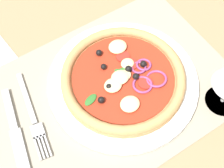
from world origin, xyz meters
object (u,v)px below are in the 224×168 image
object	(u,v)px
pizza	(125,79)
plate	(124,84)
knife	(17,139)
fork	(33,118)

from	to	relation	value
pizza	plate	bearing A→B (deg)	15.34
pizza	knife	size ratio (longest dim) A/B	1.16
plate	fork	world-z (taller)	plate
pizza	fork	distance (cm)	17.85
plate	knife	bearing A→B (deg)	-2.80
knife	plate	bearing A→B (deg)	99.67
plate	knife	xyz separation A→B (cm)	(21.53, -1.05, -0.30)
pizza	knife	world-z (taller)	pizza
plate	fork	size ratio (longest dim) A/B	1.57
pizza	fork	world-z (taller)	pizza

